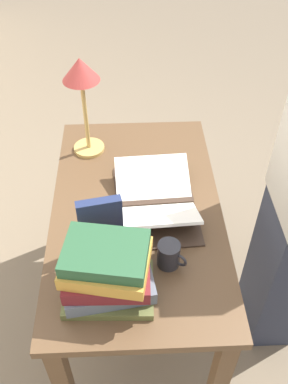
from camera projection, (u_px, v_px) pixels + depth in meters
The scene contains 7 objects.
ground_plane at pixel (138, 310), 2.23m from camera, with size 12.00×12.00×0.00m, color #70604C.
reading_desk at pixel (137, 229), 1.78m from camera, with size 1.16×0.67×0.77m.
open_book at pixel (155, 200), 1.68m from camera, with size 0.47×0.34×0.10m.
book_stack_tall at pixel (107, 272), 1.34m from camera, with size 0.25×0.31×0.23m.
book_standing_upright at pixel (101, 226), 1.46m from camera, with size 0.06×0.15×0.25m.
reading_lamp at pixel (82, 82), 1.71m from camera, with size 0.15×0.15×0.45m.
coffee_mug at pixel (169, 255), 1.46m from camera, with size 0.08×0.10×0.10m.
Camera 1 is at (-1.16, 0.02, 2.00)m, focal length 40.00 mm.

